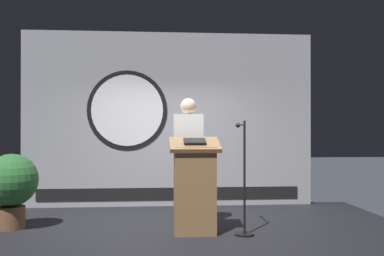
{
  "coord_description": "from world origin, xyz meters",
  "views": [
    {
      "loc": [
        -0.24,
        -5.89,
        1.61
      ],
      "look_at": [
        0.25,
        0.13,
        1.64
      ],
      "focal_mm": 41.48,
      "sensor_mm": 36.0,
      "label": 1
    }
  ],
  "objects_px": {
    "microphone_stand": "(244,194)",
    "potted_plant": "(11,184)",
    "speaker_person": "(188,160)",
    "podium": "(195,187)"
  },
  "relations": [
    {
      "from": "podium",
      "to": "microphone_stand",
      "type": "relative_size",
      "value": 0.86
    },
    {
      "from": "microphone_stand",
      "to": "potted_plant",
      "type": "height_order",
      "value": "microphone_stand"
    },
    {
      "from": "microphone_stand",
      "to": "potted_plant",
      "type": "distance_m",
      "value": 3.08
    },
    {
      "from": "microphone_stand",
      "to": "potted_plant",
      "type": "relative_size",
      "value": 1.43
    },
    {
      "from": "speaker_person",
      "to": "potted_plant",
      "type": "relative_size",
      "value": 1.75
    },
    {
      "from": "podium",
      "to": "speaker_person",
      "type": "xyz_separation_m",
      "value": [
        -0.05,
        0.48,
        0.31
      ]
    },
    {
      "from": "speaker_person",
      "to": "podium",
      "type": "bearing_deg",
      "value": -84.61
    },
    {
      "from": "podium",
      "to": "potted_plant",
      "type": "height_order",
      "value": "podium"
    },
    {
      "from": "speaker_person",
      "to": "potted_plant",
      "type": "bearing_deg",
      "value": -179.76
    },
    {
      "from": "microphone_stand",
      "to": "potted_plant",
      "type": "bearing_deg",
      "value": 169.56
    }
  ]
}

